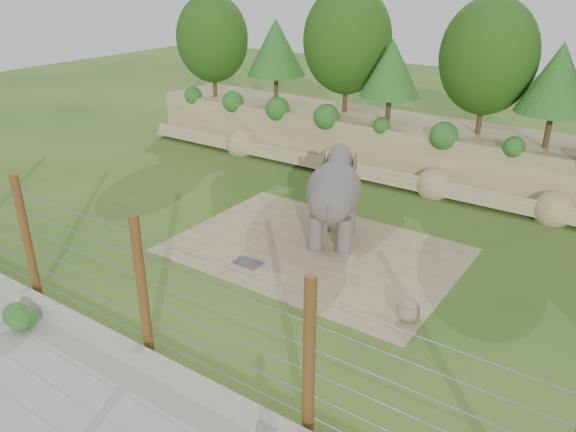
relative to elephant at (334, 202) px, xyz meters
The scene contains 10 objects.
ground 4.34m from the elephant, 99.09° to the right, with size 90.00×90.00×0.00m, color #2D551B.
back_embankment 9.01m from the elephant, 90.33° to the left, with size 30.00×5.52×8.77m.
dirt_patch 1.87m from the elephant, 97.95° to the right, with size 10.00×7.00×0.02m, color #8B7A57.
drain_grate 3.83m from the elephant, 115.77° to the right, with size 1.00×0.60×0.03m, color #262628.
elephant is the anchor object (origin of this frame).
stone_ball 5.62m from the elephant, 36.28° to the right, with size 0.69×0.69×0.69m, color gray.
retaining_wall 9.11m from the elephant, 94.06° to the right, with size 26.00×0.35×0.50m, color #AAA89D.
walkway 11.12m from the elephant, 93.32° to the right, with size 26.00×4.00×0.01m, color #AAA89D.
barrier_fence 8.53m from the elephant, 94.30° to the right, with size 20.26×0.26×4.00m.
walkway_shrub 10.81m from the elephant, 114.29° to the right, with size 0.76×0.76×0.76m, color #206221.
Camera 1 is at (9.93, -12.44, 9.41)m, focal length 35.00 mm.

